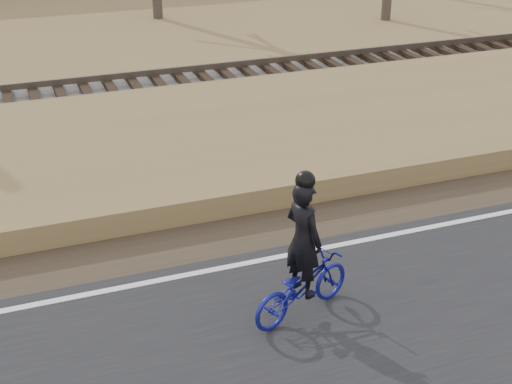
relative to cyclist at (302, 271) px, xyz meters
name	(u,v)px	position (x,y,z in m)	size (l,w,h in m)	color
ground	(46,315)	(-3.29, 1.27, -0.74)	(120.00, 120.00, 0.00)	olive
edge_line	(44,303)	(-3.29, 1.47, -0.68)	(120.00, 0.12, 0.01)	silver
shoulder	(38,270)	(-3.29, 2.47, -0.72)	(120.00, 1.60, 0.04)	#473A2B
embankment	(22,180)	(-3.29, 5.47, -0.52)	(120.00, 5.00, 0.44)	olive
ballast	(10,115)	(-3.29, 9.27, -0.52)	(120.00, 3.00, 0.45)	slate
railroad	(8,102)	(-3.29, 9.27, -0.21)	(120.00, 2.40, 0.29)	black
cyclist	(302,271)	(0.00, 0.00, 0.00)	(1.77, 1.13, 2.13)	navy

